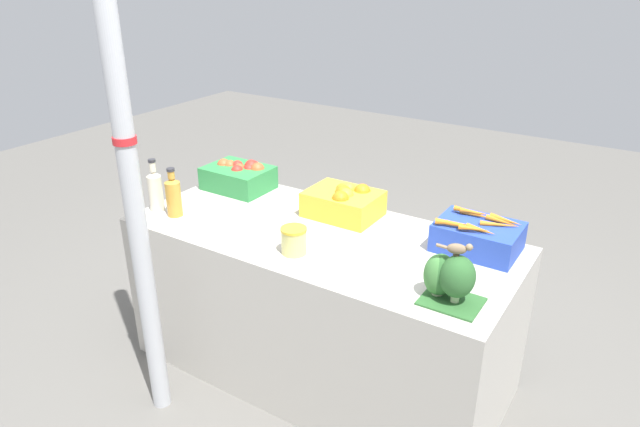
{
  "coord_description": "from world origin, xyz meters",
  "views": [
    {
      "loc": [
        1.3,
        -2.02,
        1.96
      ],
      "look_at": [
        0.0,
        0.0,
        0.89
      ],
      "focal_mm": 32.0,
      "sensor_mm": 36.0,
      "label": 1
    }
  ],
  "objects": [
    {
      "name": "orange_crate",
      "position": [
        -0.01,
        0.23,
        0.86
      ],
      "size": [
        0.35,
        0.27,
        0.16
      ],
      "color": "gold",
      "rests_on": "market_table"
    },
    {
      "name": "sparrow_bird",
      "position": [
        0.73,
        -0.23,
        1.01
      ],
      "size": [
        0.13,
        0.06,
        0.05
      ],
      "rotation": [
        0.0,
        0.0,
        0.32
      ],
      "color": "#4C3D2D",
      "rests_on": "broccoli_pile"
    },
    {
      "name": "pickle_jar",
      "position": [
        0.01,
        -0.23,
        0.85
      ],
      "size": [
        0.11,
        0.11,
        0.12
      ],
      "color": "#D1CC75",
      "rests_on": "market_table"
    },
    {
      "name": "juice_bottle_cloudy",
      "position": [
        -0.85,
        -0.22,
        0.9
      ],
      "size": [
        0.07,
        0.07,
        0.27
      ],
      "color": "beige",
      "rests_on": "market_table"
    },
    {
      "name": "market_table",
      "position": [
        0.0,
        0.0,
        0.39
      ],
      "size": [
        1.83,
        0.81,
        0.79
      ],
      "primitive_type": "cube",
      "color": "#B7B2A8",
      "rests_on": "ground_plane"
    },
    {
      "name": "support_pole",
      "position": [
        -0.51,
        -0.63,
        1.2
      ],
      "size": [
        0.09,
        0.09,
        2.39
      ],
      "color": "#B7BABF",
      "rests_on": "ground_plane"
    },
    {
      "name": "ground_plane",
      "position": [
        0.0,
        0.0,
        0.0
      ],
      "size": [
        10.0,
        10.0,
        0.0
      ],
      "primitive_type": "plane",
      "color": "#605E59"
    },
    {
      "name": "juice_bottle_amber",
      "position": [
        -0.72,
        -0.22,
        0.89
      ],
      "size": [
        0.08,
        0.08,
        0.25
      ],
      "color": "gold",
      "rests_on": "market_table"
    },
    {
      "name": "carrot_crate",
      "position": [
        0.67,
        0.23,
        0.86
      ],
      "size": [
        0.35,
        0.27,
        0.16
      ],
      "color": "#2847B7",
      "rests_on": "market_table"
    },
    {
      "name": "broccoli_pile",
      "position": [
        0.7,
        -0.22,
        0.89
      ],
      "size": [
        0.23,
        0.18,
        0.2
      ],
      "color": "#2D602D",
      "rests_on": "market_table"
    },
    {
      "name": "apple_crate",
      "position": [
        -0.69,
        0.24,
        0.86
      ],
      "size": [
        0.35,
        0.27,
        0.16
      ],
      "color": "#2D8442",
      "rests_on": "market_table"
    }
  ]
}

